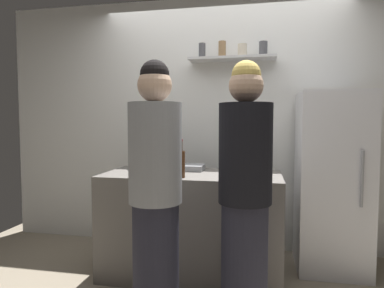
# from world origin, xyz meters

# --- Properties ---
(back_wall_assembly) EXTENTS (4.80, 0.32, 2.60)m
(back_wall_assembly) POSITION_xyz_m (0.00, 1.25, 1.30)
(back_wall_assembly) COLOR white
(back_wall_assembly) RESTS_ON ground
(refrigerator) EXTENTS (0.59, 0.61, 1.58)m
(refrigerator) POSITION_xyz_m (1.01, 0.85, 0.79)
(refrigerator) COLOR white
(refrigerator) RESTS_ON ground
(counter) EXTENTS (1.50, 0.71, 0.88)m
(counter) POSITION_xyz_m (-0.19, 0.50, 0.44)
(counter) COLOR #66605B
(counter) RESTS_ON ground
(baking_pan) EXTENTS (0.34, 0.24, 0.05)m
(baking_pan) POSITION_xyz_m (-0.29, 0.67, 0.91)
(baking_pan) COLOR gray
(baking_pan) RESTS_ON counter
(utensil_holder) EXTENTS (0.12, 0.12, 0.22)m
(utensil_holder) POSITION_xyz_m (0.28, 0.77, 0.95)
(utensil_holder) COLOR #B2B2B7
(utensil_holder) RESTS_ON counter
(wine_bottle_amber_glass) EXTENTS (0.06, 0.06, 0.30)m
(wine_bottle_amber_glass) POSITION_xyz_m (-0.23, 0.25, 1.00)
(wine_bottle_amber_glass) COLOR #472814
(wine_bottle_amber_glass) RESTS_ON counter
(wine_bottle_green_glass) EXTENTS (0.07, 0.07, 0.28)m
(wine_bottle_green_glass) POSITION_xyz_m (-0.51, 0.42, 0.99)
(wine_bottle_green_glass) COLOR #19471E
(wine_bottle_green_glass) RESTS_ON counter
(wine_bottle_pale_glass) EXTENTS (0.07, 0.07, 0.29)m
(wine_bottle_pale_glass) POSITION_xyz_m (-0.76, 0.68, 0.99)
(wine_bottle_pale_glass) COLOR #B2BFB2
(wine_bottle_pale_glass) RESTS_ON counter
(water_bottle_plastic) EXTENTS (0.09, 0.09, 0.25)m
(water_bottle_plastic) POSITION_xyz_m (0.33, 0.27, 1.00)
(water_bottle_plastic) COLOR silver
(water_bottle_plastic) RESTS_ON counter
(person_blonde) EXTENTS (0.34, 0.34, 1.71)m
(person_blonde) POSITION_xyz_m (0.29, -0.15, 0.85)
(person_blonde) COLOR #262633
(person_blonde) RESTS_ON ground
(person_grey_hoodie) EXTENTS (0.34, 0.34, 1.71)m
(person_grey_hoodie) POSITION_xyz_m (-0.28, -0.26, 0.85)
(person_grey_hoodie) COLOR #262633
(person_grey_hoodie) RESTS_ON ground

